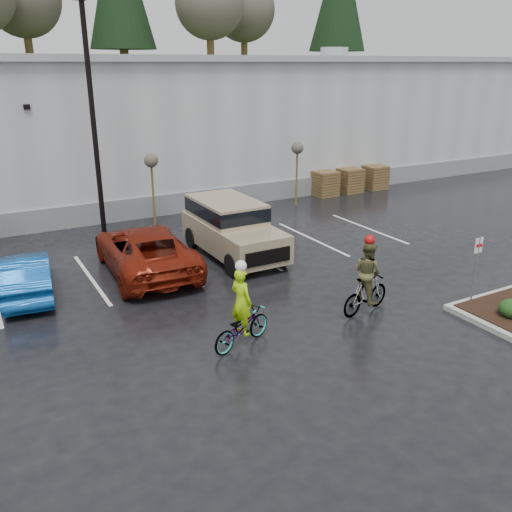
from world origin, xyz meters
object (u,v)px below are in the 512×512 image
pallet_stack_b (350,180)px  suv_tan (234,230)px  pallet_stack_c (374,177)px  cyclist_olive (366,285)px  car_red (145,250)px  pallet_stack_a (325,183)px  car_blue (26,275)px  sapling_east (297,151)px  lamppost (91,96)px  cyclist_hivis (241,320)px  fire_lane_sign (476,263)px  sapling_mid (151,165)px

pallet_stack_b → suv_tan: (-10.46, -6.31, 0.35)m
pallet_stack_c → cyclist_olive: 16.74m
pallet_stack_c → car_red: 16.85m
pallet_stack_a → car_blue: pallet_stack_a is taller
sapling_east → car_blue: (-13.51, -5.43, -2.06)m
car_red → lamppost: bearing=-81.5°
car_blue → cyclist_hivis: cyclist_hivis is taller
pallet_stack_a → pallet_stack_b: 1.70m
car_blue → suv_tan: suv_tan is taller
car_blue → cyclist_hivis: (4.33, -6.07, 0.05)m
fire_lane_sign → car_blue: fire_lane_sign is taller
sapling_mid → cyclist_olive: size_ratio=1.36×
fire_lane_sign → car_blue: bearing=146.9°
fire_lane_sign → pallet_stack_b: bearing=65.1°
car_blue → sapling_east: bearing=-151.3°
fire_lane_sign → car_blue: 13.52m
sapling_mid → cyclist_hivis: sapling_mid is taller
sapling_mid → suv_tan: (1.24, -5.31, -1.70)m
sapling_mid → sapling_east: same height
pallet_stack_b → fire_lane_sign: 15.23m
cyclist_hivis → cyclist_olive: cyclist_olive is taller
car_blue → cyclist_hivis: size_ratio=1.74×
pallet_stack_a → car_red: 13.66m
car_red → cyclist_hivis: 6.26m
sapling_mid → suv_tan: size_ratio=0.63×
lamppost → cyclist_olive: lamppost is taller
lamppost → pallet_stack_c: size_ratio=6.83×
pallet_stack_a → pallet_stack_c: same height
lamppost → fire_lane_sign: bearing=-56.5°
sapling_east → fire_lane_sign: size_ratio=1.45×
lamppost → cyclist_olive: (4.87, -10.50, -4.83)m
sapling_mid → pallet_stack_b: size_ratio=2.37×
fire_lane_sign → cyclist_hivis: bearing=169.5°
sapling_mid → cyclist_hivis: (-1.69, -11.50, -2.01)m
fire_lane_sign → car_blue: size_ratio=0.54×
pallet_stack_a → cyclist_hivis: cyclist_hivis is taller
lamppost → cyclist_hivis: (0.81, -10.50, -4.97)m
car_red → cyclist_hivis: bearing=97.8°
fire_lane_sign → suv_tan: bearing=118.4°
pallet_stack_c → cyclist_olive: (-11.13, -12.50, 0.18)m
pallet_stack_b → pallet_stack_c: 1.80m
pallet_stack_c → fire_lane_sign: (-8.20, -13.80, 0.73)m
pallet_stack_b → cyclist_hivis: cyclist_hivis is taller
pallet_stack_c → cyclist_olive: size_ratio=0.57×
sapling_mid → fire_lane_sign: 13.92m
pallet_stack_b → cyclist_olive: 15.60m
sapling_east → pallet_stack_b: 4.78m
car_red → suv_tan: bearing=-177.3°
lamppost → car_red: bearing=-85.2°
pallet_stack_c → cyclist_olive: cyclist_olive is taller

